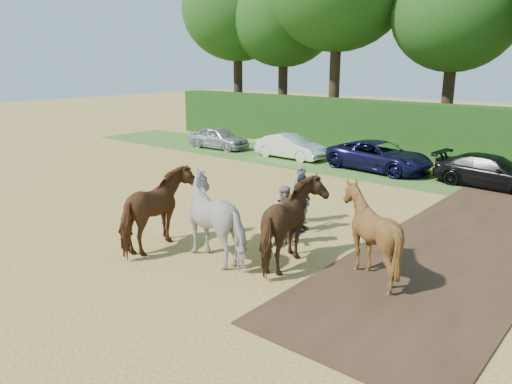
# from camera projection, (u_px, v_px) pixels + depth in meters

# --- Properties ---
(ground) EXTENTS (120.00, 120.00, 0.00)m
(ground) POSITION_uv_depth(u_px,v_px,m) (302.00, 308.00, 11.00)
(ground) COLOR gold
(ground) RESTS_ON ground
(earth_strip) EXTENTS (4.50, 17.00, 0.05)m
(earth_strip) POSITION_uv_depth(u_px,v_px,m) (473.00, 238.00, 15.27)
(earth_strip) COLOR #472D1C
(earth_strip) RESTS_ON ground
(grass_verge) EXTENTS (50.00, 5.00, 0.03)m
(grass_verge) POSITION_uv_depth(u_px,v_px,m) (488.00, 187.00, 21.40)
(grass_verge) COLOR #38601E
(grass_verge) RESTS_ON ground
(spectator_near) EXTENTS (1.10, 1.11, 1.81)m
(spectator_near) POSITION_uv_depth(u_px,v_px,m) (286.00, 216.00, 14.50)
(spectator_near) COLOR #C1AD97
(spectator_near) RESTS_ON ground
(spectator_far) EXTENTS (0.53, 1.12, 1.85)m
(spectator_far) POSITION_uv_depth(u_px,v_px,m) (301.00, 203.00, 15.77)
(spectator_far) COLOR #22262D
(spectator_far) RESTS_ON ground
(plough_team) EXTENTS (7.70, 6.40, 2.30)m
(plough_team) POSITION_uv_depth(u_px,v_px,m) (259.00, 220.00, 13.35)
(plough_team) COLOR brown
(plough_team) RESTS_ON ground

